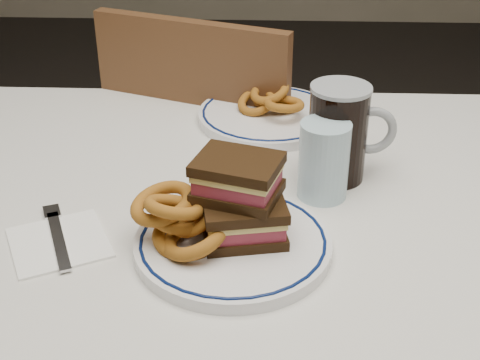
{
  "coord_description": "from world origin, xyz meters",
  "views": [
    {
      "loc": [
        0.01,
        -0.92,
        1.3
      ],
      "look_at": [
        -0.03,
        -0.11,
        0.84
      ],
      "focal_mm": 50.0,
      "sensor_mm": 36.0,
      "label": 1
    }
  ],
  "objects_px": {
    "main_plate": "(233,244)",
    "far_plate": "(269,115)",
    "reuben_sandwich": "(241,199)",
    "chair_far": "(217,178)",
    "beer_mug": "(340,132)"
  },
  "relations": [
    {
      "from": "chair_far",
      "to": "beer_mug",
      "type": "relative_size",
      "value": 5.68
    },
    {
      "from": "main_plate",
      "to": "reuben_sandwich",
      "type": "height_order",
      "value": "reuben_sandwich"
    },
    {
      "from": "chair_far",
      "to": "main_plate",
      "type": "relative_size",
      "value": 3.33
    },
    {
      "from": "chair_far",
      "to": "main_plate",
      "type": "xyz_separation_m",
      "value": [
        0.07,
        -0.64,
        0.26
      ]
    },
    {
      "from": "far_plate",
      "to": "beer_mug",
      "type": "bearing_deg",
      "value": -62.37
    },
    {
      "from": "reuben_sandwich",
      "to": "far_plate",
      "type": "height_order",
      "value": "reuben_sandwich"
    },
    {
      "from": "chair_far",
      "to": "main_plate",
      "type": "bearing_deg",
      "value": -83.54
    },
    {
      "from": "chair_far",
      "to": "far_plate",
      "type": "xyz_separation_m",
      "value": [
        0.12,
        -0.2,
        0.26
      ]
    },
    {
      "from": "main_plate",
      "to": "far_plate",
      "type": "xyz_separation_m",
      "value": [
        0.05,
        0.44,
        -0.0
      ]
    },
    {
      "from": "main_plate",
      "to": "beer_mug",
      "type": "xyz_separation_m",
      "value": [
        0.16,
        0.22,
        0.07
      ]
    },
    {
      "from": "reuben_sandwich",
      "to": "beer_mug",
      "type": "distance_m",
      "value": 0.25
    },
    {
      "from": "beer_mug",
      "to": "far_plate",
      "type": "xyz_separation_m",
      "value": [
        -0.12,
        0.22,
        -0.07
      ]
    },
    {
      "from": "reuben_sandwich",
      "to": "far_plate",
      "type": "relative_size",
      "value": 0.5
    },
    {
      "from": "main_plate",
      "to": "chair_far",
      "type": "bearing_deg",
      "value": 96.46
    },
    {
      "from": "far_plate",
      "to": "chair_far",
      "type": "bearing_deg",
      "value": 120.92
    }
  ]
}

